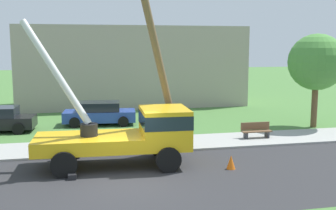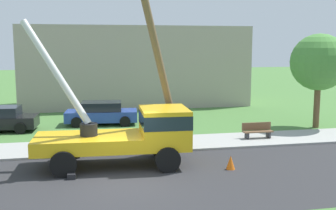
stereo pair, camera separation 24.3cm
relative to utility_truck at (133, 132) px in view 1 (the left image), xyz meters
name	(u,v)px [view 1 (the left image)]	position (x,y,z in m)	size (l,w,h in m)	color
ground_plane	(106,122)	(-0.46, 9.93, -1.41)	(120.00, 120.00, 0.00)	#477538
road_asphalt	(129,182)	(-0.46, -2.07, -1.40)	(80.00, 7.39, 0.01)	#2B2B2D
sidewalk_strip	(116,146)	(-0.46, 3.13, -1.36)	(80.00, 3.02, 0.10)	#9E9E99
utility_truck	(133,132)	(0.00, 0.00, 0.00)	(6.75, 3.21, 5.98)	gold
leaning_utility_pole	(158,57)	(1.29, 1.24, 3.01)	(3.01, 2.28, 8.63)	brown
traffic_cone_ahead	(231,162)	(3.73, -1.42, -1.13)	(0.36, 0.36, 0.56)	orange
parked_sedan_blue	(100,113)	(-0.89, 9.12, -0.70)	(4.56, 2.30, 1.42)	#263F99
park_bench	(256,131)	(6.91, 3.20, -0.95)	(1.60, 0.45, 0.90)	brown
roadside_tree_near	(317,62)	(11.72, 5.53, 2.49)	(3.35, 3.35, 5.60)	brown
lowrise_building_backdrop	(132,66)	(2.29, 17.43, 1.79)	(18.00, 6.00, 6.40)	#A5998C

